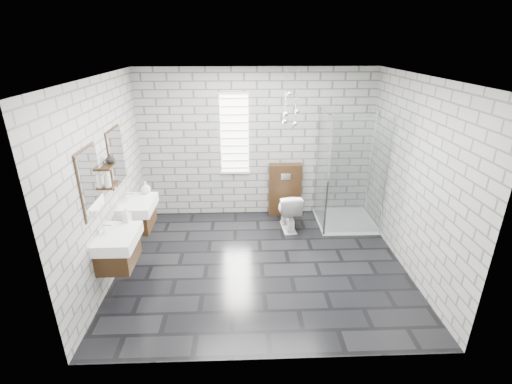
{
  "coord_description": "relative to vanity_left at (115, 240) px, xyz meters",
  "views": [
    {
      "loc": [
        -0.26,
        -4.73,
        3.14
      ],
      "look_at": [
        -0.07,
        0.35,
        1.02
      ],
      "focal_mm": 26.0,
      "sensor_mm": 36.0,
      "label": 1
    }
  ],
  "objects": [
    {
      "name": "wall_right",
      "position": [
        4.02,
        0.53,
        0.59
      ],
      "size": [
        0.02,
        3.6,
        2.7
      ],
      "primitive_type": "cube",
      "color": "#A2A29D",
      "rests_on": "floor"
    },
    {
      "name": "cistern_panel",
      "position": [
        2.43,
        2.23,
        -0.26
      ],
      "size": [
        0.6,
        0.2,
        1.0
      ],
      "primitive_type": "cube",
      "color": "#382311",
      "rests_on": "floor"
    },
    {
      "name": "soap_bottle_c",
      "position": [
        -0.11,
        0.37,
        0.69
      ],
      "size": [
        0.11,
        0.11,
        0.23
      ],
      "primitive_type": "imported",
      "rotation": [
        0.0,
        0.0,
        -0.22
      ],
      "color": "#B2B2B2",
      "rests_on": "shelf_lower"
    },
    {
      "name": "flush_plate",
      "position": [
        2.43,
        2.13,
        0.04
      ],
      "size": [
        0.18,
        0.01,
        0.12
      ],
      "primitive_type": "cube",
      "color": "silver",
      "rests_on": "cistern_panel"
    },
    {
      "name": "shelf_lower",
      "position": [
        -0.12,
        0.48,
        0.56
      ],
      "size": [
        0.14,
        0.3,
        0.03
      ],
      "primitive_type": "cube",
      "color": "#382311",
      "rests_on": "wall_left"
    },
    {
      "name": "vanity_right",
      "position": [
        0.0,
        1.01,
        0.0
      ],
      "size": [
        0.47,
        0.7,
        1.57
      ],
      "color": "#382311",
      "rests_on": "wall_left"
    },
    {
      "name": "wall_left",
      "position": [
        -0.2,
        0.53,
        0.59
      ],
      "size": [
        0.02,
        3.6,
        2.7
      ],
      "primitive_type": "cube",
      "color": "#A2A29D",
      "rests_on": "floor"
    },
    {
      "name": "ceiling",
      "position": [
        1.91,
        0.53,
        1.95
      ],
      "size": [
        4.2,
        3.6,
        0.02
      ],
      "primitive_type": "cube",
      "color": "white",
      "rests_on": "wall_back"
    },
    {
      "name": "vase",
      "position": [
        -0.11,
        0.58,
        0.9
      ],
      "size": [
        0.13,
        0.13,
        0.13
      ],
      "primitive_type": "imported",
      "rotation": [
        0.0,
        0.0,
        0.08
      ],
      "color": "#B2B2B2",
      "rests_on": "shelf_upper"
    },
    {
      "name": "vanity_left",
      "position": [
        0.0,
        0.0,
        0.0
      ],
      "size": [
        0.47,
        0.7,
        1.57
      ],
      "color": "#382311",
      "rests_on": "wall_left"
    },
    {
      "name": "wall_front",
      "position": [
        1.91,
        -1.28,
        0.59
      ],
      "size": [
        4.2,
        0.02,
        2.7
      ],
      "primitive_type": "cube",
      "color": "#A2A29D",
      "rests_on": "floor"
    },
    {
      "name": "shelf_upper",
      "position": [
        -0.12,
        0.48,
        0.82
      ],
      "size": [
        0.14,
        0.3,
        0.03
      ],
      "primitive_type": "cube",
      "color": "#382311",
      "rests_on": "wall_left"
    },
    {
      "name": "shower_enclosure",
      "position": [
        3.41,
        1.72,
        -0.25
      ],
      "size": [
        1.0,
        1.0,
        2.03
      ],
      "color": "white",
      "rests_on": "floor"
    },
    {
      "name": "toilet",
      "position": [
        2.43,
        1.66,
        -0.42
      ],
      "size": [
        0.43,
        0.69,
        0.68
      ],
      "primitive_type": "imported",
      "rotation": [
        0.0,
        0.0,
        3.22
      ],
      "color": "white",
      "rests_on": "floor"
    },
    {
      "name": "pendant_cluster",
      "position": [
        2.44,
        1.9,
        1.26
      ],
      "size": [
        0.29,
        0.24,
        0.91
      ],
      "color": "silver",
      "rests_on": "ceiling"
    },
    {
      "name": "soap_bottle_a",
      "position": [
        0.08,
        0.33,
        0.19
      ],
      "size": [
        0.12,
        0.12,
        0.2
      ],
      "primitive_type": "imported",
      "rotation": [
        0.0,
        0.0,
        -0.38
      ],
      "color": "#B2B2B2",
      "rests_on": "vanity_left"
    },
    {
      "name": "soap_bottle_b",
      "position": [
        0.1,
        1.32,
        0.19
      ],
      "size": [
        0.18,
        0.18,
        0.19
      ],
      "primitive_type": "imported",
      "rotation": [
        0.0,
        0.0,
        -0.18
      ],
      "color": "#B2B2B2",
      "rests_on": "vanity_right"
    },
    {
      "name": "window",
      "position": [
        1.51,
        2.31,
        0.79
      ],
      "size": [
        0.56,
        0.05,
        1.48
      ],
      "color": "white",
      "rests_on": "wall_back"
    },
    {
      "name": "wall_back",
      "position": [
        1.91,
        2.34,
        0.59
      ],
      "size": [
        4.2,
        0.02,
        2.7
      ],
      "primitive_type": "cube",
      "color": "#A2A29D",
      "rests_on": "floor"
    },
    {
      "name": "floor",
      "position": [
        1.91,
        0.53,
        -0.77
      ],
      "size": [
        4.2,
        3.6,
        0.02
      ],
      "primitive_type": "cube",
      "color": "black",
      "rests_on": "ground"
    }
  ]
}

